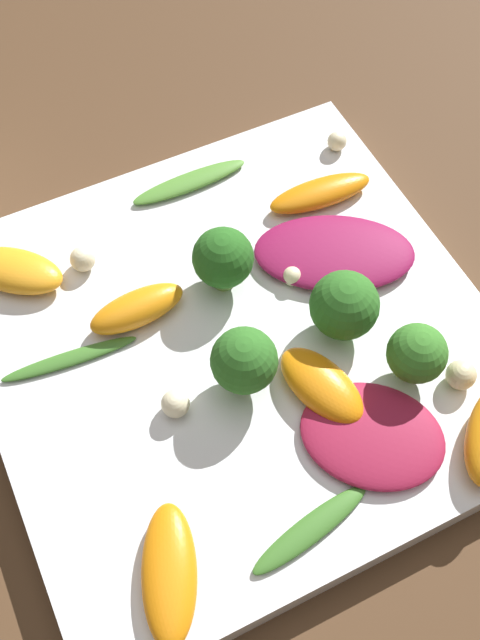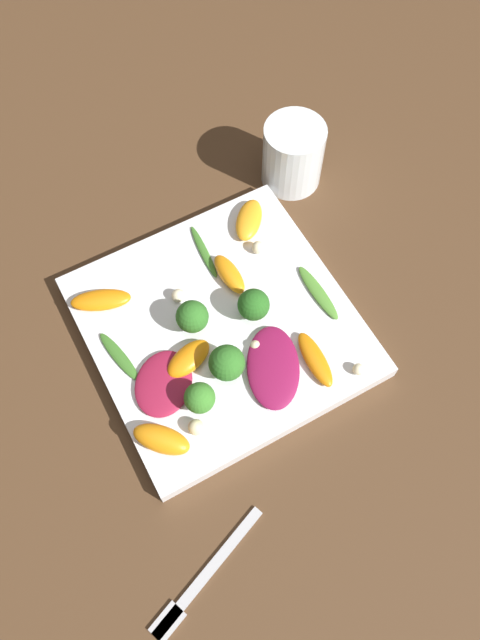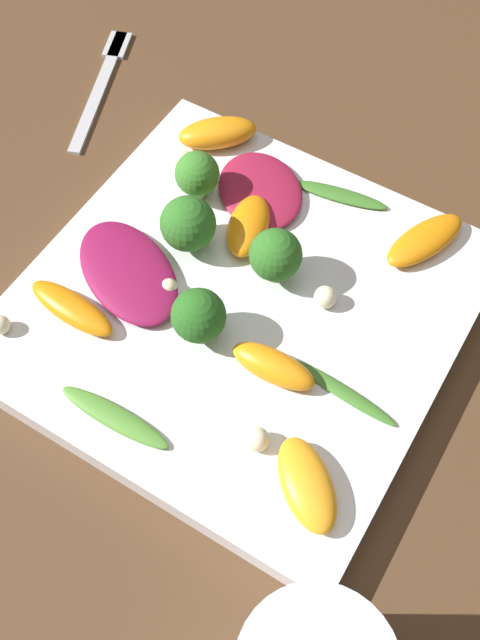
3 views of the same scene
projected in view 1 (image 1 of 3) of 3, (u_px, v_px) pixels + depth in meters
The scene contains 21 objects.
ground_plane at pixel (237, 353), 0.48m from camera, with size 2.40×2.40×0.00m, color #4C331E.
plate at pixel (237, 344), 0.47m from camera, with size 0.31×0.31×0.02m.
radicchio_leaf_0 at pixel (372, 435), 0.42m from camera, with size 0.10×0.10×0.01m.
radicchio_leaf_1 at pixel (334, 253), 0.49m from camera, with size 0.12×0.10×0.01m.
orange_segment_0 at pixel (169, 574), 0.38m from camera, with size 0.05×0.08×0.02m.
orange_segment_1 at pixel (14, 271), 0.48m from camera, with size 0.07×0.07×0.02m.
orange_segment_3 at pixel (137, 309), 0.46m from camera, with size 0.06×0.03×0.02m.
orange_segment_4 at pixel (321, 385), 0.43m from camera, with size 0.05×0.07×0.02m.
orange_segment_5 at pixel (320, 193), 0.51m from camera, with size 0.08×0.03×0.01m.
broccoli_floret_0 at pixel (344, 306), 0.44m from camera, with size 0.04×0.04×0.05m.
broccoli_floret_1 at pixel (244, 361), 0.42m from camera, with size 0.04×0.04×0.05m.
broccoli_floret_2 at pixel (417, 354), 0.43m from camera, with size 0.04×0.04×0.04m.
broccoli_floret_3 at pixel (223, 259), 0.46m from camera, with size 0.04×0.04×0.05m.
arugula_sprig_0 at pixel (311, 529), 0.40m from camera, with size 0.08×0.03×0.01m.
arugula_sprig_1 at pixel (70, 359), 0.45m from camera, with size 0.08×0.02×0.00m.
arugula_sprig_2 at pixel (190, 182), 0.52m from camera, with size 0.09×0.02×0.01m.
macadamia_nut_0 at pixel (461, 375), 0.44m from camera, with size 0.02×0.02×0.02m.
macadamia_nut_1 at pixel (292, 276), 0.48m from camera, with size 0.01×0.01×0.01m.
macadamia_nut_2 at pixel (337, 141), 0.54m from camera, with size 0.01×0.01×0.01m.
macadamia_nut_3 at pixel (175, 404), 0.43m from camera, with size 0.02×0.02×0.02m.
macadamia_nut_4 at pixel (83, 259), 0.48m from camera, with size 0.02×0.02×0.02m.
Camera 1 is at (0.10, 0.21, 0.42)m, focal length 42.00 mm.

